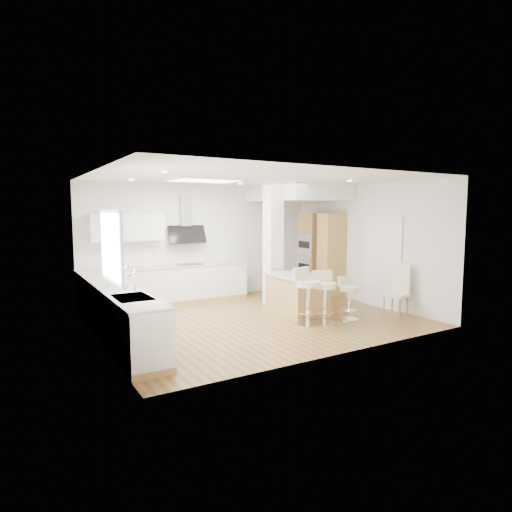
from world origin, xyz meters
TOP-DOWN VIEW (x-y plane):
  - ground at (0.00, 0.00)m, footprint 6.00×6.00m
  - ceiling at (0.00, 0.00)m, footprint 6.00×5.00m
  - wall_back at (0.00, 2.50)m, footprint 6.00×0.04m
  - wall_left at (-3.00, 0.00)m, footprint 0.04×5.00m
  - wall_right at (3.00, 0.00)m, footprint 0.04×5.00m
  - skylight at (-0.79, 0.60)m, footprint 4.10×2.10m
  - window_left at (-2.96, -0.90)m, footprint 0.06×1.28m
  - doorway_right at (2.97, -0.60)m, footprint 0.05×1.00m
  - counter_left at (-2.70, 0.23)m, footprint 0.63×4.50m
  - counter_back at (-0.91, 2.22)m, footprint 3.62×0.63m
  - pillar at (1.05, 0.95)m, footprint 0.35×0.35m
  - soffit at (2.10, 1.40)m, footprint 1.78×2.20m
  - oven_column at (2.68, 1.23)m, footprint 0.63×1.21m
  - peninsula at (1.02, -0.04)m, footprint 0.95×1.38m
  - bar_stool_a at (0.60, -0.92)m, footprint 0.60×0.60m
  - bar_stool_b at (0.96, -0.99)m, footprint 0.58×0.58m
  - bar_stool_c at (1.56, -1.03)m, footprint 0.39×0.39m
  - dining_chair at (2.68, -1.30)m, footprint 0.50×0.50m

SIDE VIEW (x-z plane):
  - ground at x=0.00m, z-range 0.00..0.00m
  - ceiling at x=0.00m, z-range -0.01..0.01m
  - peninsula at x=1.02m, z-range -0.03..0.85m
  - counter_left at x=-2.70m, z-range -0.22..1.13m
  - bar_stool_c at x=1.56m, z-range 0.05..0.92m
  - bar_stool_b at x=0.96m, z-range 0.06..1.07m
  - dining_chair at x=2.68m, z-range 0.04..1.12m
  - bar_stool_a at x=0.60m, z-range 0.07..1.16m
  - counter_back at x=-0.91m, z-range -0.55..1.95m
  - doorway_right at x=2.97m, z-range -0.05..2.05m
  - oven_column at x=2.68m, z-range 0.00..2.10m
  - wall_back at x=0.00m, z-range 0.00..2.80m
  - wall_left at x=-3.00m, z-range 0.00..2.80m
  - wall_right at x=3.00m, z-range 0.00..2.80m
  - pillar at x=1.05m, z-range 0.00..2.80m
  - window_left at x=-2.96m, z-range 1.16..2.23m
  - soffit at x=2.10m, z-range 2.40..2.80m
  - skylight at x=-0.79m, z-range 2.74..2.80m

